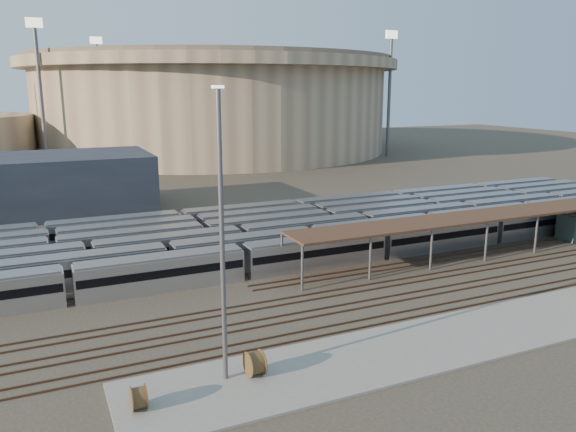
{
  "coord_description": "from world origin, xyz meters",
  "views": [
    {
      "loc": [
        -33.09,
        -50.23,
        21.45
      ],
      "look_at": [
        -4.81,
        12.0,
        5.74
      ],
      "focal_mm": 35.0,
      "sensor_mm": 36.0,
      "label": 1
    }
  ],
  "objects": [
    {
      "name": "empty_tracks",
      "position": [
        0.0,
        -5.0,
        0.09
      ],
      "size": [
        170.0,
        9.62,
        0.18
      ],
      "color": "#4C3323",
      "rests_on": "ground"
    },
    {
      "name": "floodlight_2",
      "position": [
        70.0,
        100.0,
        20.65
      ],
      "size": [
        4.0,
        1.0,
        38.4
      ],
      "color": "#57565B",
      "rests_on": "ground"
    },
    {
      "name": "service_building",
      "position": [
        -35.0,
        55.0,
        5.0
      ],
      "size": [
        42.0,
        20.0,
        10.0
      ],
      "primitive_type": "cube",
      "color": "#1E232D",
      "rests_on": "ground"
    },
    {
      "name": "yard_light_pole",
      "position": [
        -21.53,
        -13.49,
        10.98
      ],
      "size": [
        0.81,
        0.36,
        21.38
      ],
      "color": "#57565B",
      "rests_on": "apron"
    },
    {
      "name": "ground",
      "position": [
        0.0,
        0.0,
        0.0
      ],
      "size": [
        420.0,
        420.0,
        0.0
      ],
      "primitive_type": "plane",
      "color": "#383026",
      "rests_on": "ground"
    },
    {
      "name": "cable_reel_east",
      "position": [
        -19.38,
        -13.99,
        1.18
      ],
      "size": [
        1.21,
        2.02,
        1.95
      ],
      "primitive_type": "cylinder",
      "rotation": [
        0.0,
        1.57,
        0.06
      ],
      "color": "brown",
      "rests_on": "apron"
    },
    {
      "name": "floodlight_3",
      "position": [
        -10.0,
        160.0,
        20.65
      ],
      "size": [
        4.0,
        1.0,
        38.4
      ],
      "color": "#57565B",
      "rests_on": "ground"
    },
    {
      "name": "apron",
      "position": [
        -5.0,
        -15.0,
        0.1
      ],
      "size": [
        50.0,
        9.0,
        0.2
      ],
      "primitive_type": "cube",
      "color": "gray",
      "rests_on": "ground"
    },
    {
      "name": "subway_trains",
      "position": [
        5.06,
        18.5,
        1.8
      ],
      "size": [
        122.43,
        23.9,
        3.6
      ],
      "color": "#A5A5A9",
      "rests_on": "ground"
    },
    {
      "name": "stadium",
      "position": [
        25.0,
        140.0,
        16.47
      ],
      "size": [
        124.0,
        124.0,
        32.5
      ],
      "color": "tan",
      "rests_on": "ground"
    },
    {
      "name": "inspection_shed",
      "position": [
        22.0,
        4.0,
        4.98
      ],
      "size": [
        60.3,
        6.0,
        5.3
      ],
      "color": "#57565B",
      "rests_on": "ground"
    },
    {
      "name": "cable_reel_west",
      "position": [
        -28.16,
        -15.05,
        1.05
      ],
      "size": [
        0.98,
        1.72,
        1.7
      ],
      "primitive_type": "cylinder",
      "rotation": [
        0.0,
        1.57,
        -0.02
      ],
      "color": "brown",
      "rests_on": "apron"
    },
    {
      "name": "floodlight_0",
      "position": [
        -30.0,
        110.0,
        20.65
      ],
      "size": [
        4.0,
        1.0,
        38.4
      ],
      "color": "#57565B",
      "rests_on": "ground"
    }
  ]
}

